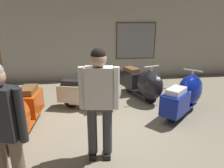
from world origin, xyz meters
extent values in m
plane|color=gray|center=(0.00, 0.00, 0.00)|extent=(60.00, 60.00, 0.00)
cube|color=#ADA89E|center=(0.00, 3.62, 1.75)|extent=(18.00, 0.20, 3.51)
cube|color=brown|center=(1.37, 3.51, 1.38)|extent=(1.45, 0.03, 1.30)
cube|color=gray|center=(1.37, 3.49, 1.38)|extent=(1.37, 0.01, 1.22)
cylinder|color=black|center=(-1.77, -0.49, 0.20)|extent=(0.11, 0.41, 0.41)
cylinder|color=silver|center=(-1.77, -0.49, 0.20)|extent=(0.11, 0.19, 0.18)
cylinder|color=black|center=(-1.71, 0.48, 0.20)|extent=(0.11, 0.41, 0.41)
cylinder|color=silver|center=(-1.71, 0.48, 0.20)|extent=(0.11, 0.19, 0.18)
cube|color=#C6470F|center=(-1.74, -0.01, 0.18)|extent=(0.43, 1.00, 0.05)
ellipsoid|color=#C6470F|center=(-1.77, -0.44, 0.50)|extent=(0.59, 0.89, 0.78)
cube|color=#C6470F|center=(-1.71, 0.44, 0.43)|extent=(0.46, 0.72, 0.45)
cube|color=brown|center=(-1.71, 0.44, 0.72)|extent=(0.32, 0.51, 0.12)
sphere|color=silver|center=(-1.79, -0.73, 0.71)|extent=(0.15, 0.15, 0.15)
cylinder|color=silver|center=(-1.77, -0.47, 0.85)|extent=(0.05, 0.05, 0.29)
cylinder|color=silver|center=(-1.77, -0.47, 1.00)|extent=(0.45, 0.06, 0.03)
cylinder|color=black|center=(-0.03, 0.79, 0.19)|extent=(0.39, 0.18, 0.38)
cylinder|color=silver|center=(-0.03, 0.79, 0.19)|extent=(0.19, 0.14, 0.17)
cylinder|color=black|center=(-0.89, 1.05, 0.19)|extent=(0.39, 0.18, 0.38)
cylinder|color=silver|center=(-0.89, 1.05, 0.19)|extent=(0.19, 0.14, 0.17)
cube|color=beige|center=(-0.46, 0.92, 0.17)|extent=(0.96, 0.59, 0.05)
ellipsoid|color=beige|center=(-0.07, 0.80, 0.46)|extent=(0.91, 0.71, 0.72)
cube|color=beige|center=(-0.86, 1.04, 0.40)|extent=(0.73, 0.55, 0.42)
cube|color=black|center=(-0.86, 1.04, 0.67)|extent=(0.51, 0.39, 0.11)
sphere|color=silver|center=(0.18, 0.73, 0.66)|extent=(0.14, 0.14, 0.14)
cylinder|color=silver|center=(-0.05, 0.80, 0.79)|extent=(0.04, 0.04, 0.27)
cylinder|color=silver|center=(-0.05, 0.80, 0.93)|extent=(0.15, 0.41, 0.03)
cube|color=silver|center=(0.00, 1.04, 0.41)|extent=(0.61, 0.20, 0.02)
cylinder|color=black|center=(1.15, 1.03, 0.20)|extent=(0.21, 0.41, 0.41)
cylinder|color=silver|center=(1.15, 1.03, 0.20)|extent=(0.15, 0.21, 0.18)
cylinder|color=black|center=(0.83, 1.94, 0.20)|extent=(0.21, 0.41, 0.41)
cylinder|color=silver|center=(0.83, 1.94, 0.20)|extent=(0.15, 0.21, 0.18)
cube|color=black|center=(0.99, 1.48, 0.18)|extent=(0.67, 1.03, 0.05)
ellipsoid|color=black|center=(1.14, 1.08, 0.49)|extent=(0.79, 0.98, 0.77)
cube|color=black|center=(0.84, 1.90, 0.43)|extent=(0.62, 0.79, 0.45)
cube|color=brown|center=(0.84, 1.90, 0.71)|extent=(0.43, 0.56, 0.12)
sphere|color=silver|center=(1.23, 0.81, 0.71)|extent=(0.15, 0.15, 0.15)
cylinder|color=silver|center=(1.15, 1.05, 0.85)|extent=(0.04, 0.04, 0.28)
cylinder|color=silver|center=(1.15, 1.05, 0.99)|extent=(0.43, 0.18, 0.03)
cube|color=silver|center=(1.38, 1.16, 0.44)|extent=(0.24, 0.65, 0.02)
cylinder|color=black|center=(2.02, 0.61, 0.20)|extent=(0.35, 0.32, 0.40)
cylinder|color=silver|center=(2.02, 0.61, 0.20)|extent=(0.20, 0.19, 0.18)
cylinder|color=black|center=(1.32, -0.02, 0.20)|extent=(0.35, 0.32, 0.40)
cylinder|color=silver|center=(1.32, -0.02, 0.20)|extent=(0.20, 0.19, 0.18)
cube|color=navy|center=(1.67, 0.29, 0.18)|extent=(0.95, 0.89, 0.05)
ellipsoid|color=navy|center=(1.99, 0.57, 0.48)|extent=(0.97, 0.94, 0.76)
cube|color=navy|center=(1.35, 0.01, 0.42)|extent=(0.77, 0.75, 0.44)
cube|color=silver|center=(1.35, 0.01, 0.70)|extent=(0.54, 0.52, 0.12)
sphere|color=silver|center=(2.20, 0.76, 0.69)|extent=(0.15, 0.15, 0.15)
cylinder|color=silver|center=(2.01, 0.59, 0.83)|extent=(0.04, 0.04, 0.28)
cylinder|color=silver|center=(2.01, 0.59, 0.97)|extent=(0.31, 0.35, 0.03)
cube|color=silver|center=(1.82, 0.76, 0.43)|extent=(0.51, 0.45, 0.02)
cylinder|color=#472D19|center=(-2.36, 0.92, 0.09)|extent=(0.28, 0.28, 0.18)
cylinder|color=#72604C|center=(-1.34, -1.60, 0.50)|extent=(0.14, 0.14, 0.84)
cylinder|color=#72604C|center=(-1.56, -1.53, 0.50)|extent=(0.14, 0.14, 0.84)
cube|color=#232328|center=(-1.45, -1.57, 1.14)|extent=(0.44, 0.32, 0.60)
cylinder|color=#232328|center=(-1.22, -1.64, 1.13)|extent=(0.09, 0.09, 0.62)
cube|color=black|center=(-0.22, -0.95, 0.04)|extent=(0.14, 0.29, 0.08)
cylinder|color=#38383D|center=(-0.22, -0.97, 0.52)|extent=(0.15, 0.15, 0.87)
cube|color=black|center=(-0.45, -0.92, 0.04)|extent=(0.14, 0.29, 0.08)
cylinder|color=#38383D|center=(-0.45, -0.94, 0.52)|extent=(0.15, 0.15, 0.87)
cube|color=silver|center=(-0.34, -0.95, 1.17)|extent=(0.43, 0.27, 0.61)
cylinder|color=silver|center=(-0.09, -0.99, 1.16)|extent=(0.09, 0.09, 0.63)
cylinder|color=silver|center=(-0.58, -0.92, 1.16)|extent=(0.09, 0.09, 0.63)
sphere|color=tan|center=(-0.34, -0.95, 1.59)|extent=(0.23, 0.23, 0.23)
sphere|color=black|center=(-0.34, -0.95, 1.64)|extent=(0.21, 0.21, 0.21)
camera|label=1|loc=(-0.53, -3.67, 2.09)|focal=31.98mm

